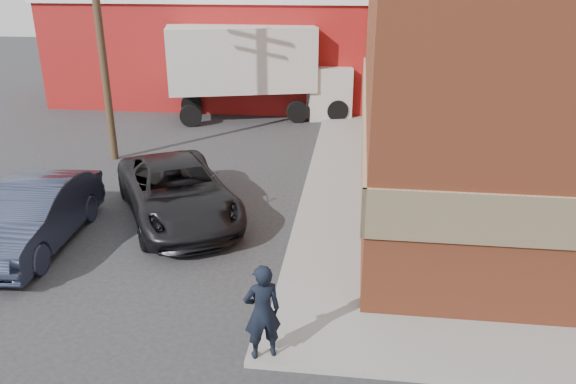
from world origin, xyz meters
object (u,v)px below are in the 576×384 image
(sedan, at_px, (33,215))
(suv_a, at_px, (177,191))
(warehouse, at_px, (222,43))
(man, at_px, (262,312))
(utility_pole, at_px, (99,24))
(box_truck, at_px, (260,66))

(sedan, height_order, suv_a, sedan)
(warehouse, relative_size, man, 9.02)
(man, relative_size, sedan, 0.37)
(utility_pole, relative_size, box_truck, 1.03)
(utility_pole, height_order, man, utility_pole)
(warehouse, xyz_separation_m, box_truck, (2.78, -4.39, -0.42))
(warehouse, xyz_separation_m, suv_a, (2.43, -15.76, -2.02))
(sedan, distance_m, suv_a, 3.66)
(utility_pole, height_order, box_truck, utility_pole)
(warehouse, distance_m, utility_pole, 11.27)
(warehouse, bearing_deg, suv_a, -81.24)
(warehouse, distance_m, suv_a, 16.07)
(suv_a, bearing_deg, box_truck, 58.35)
(suv_a, bearing_deg, warehouse, 68.89)
(man, height_order, suv_a, man)
(sedan, relative_size, box_truck, 0.56)
(box_truck, bearing_deg, warehouse, 106.68)
(warehouse, relative_size, box_truck, 1.86)
(warehouse, bearing_deg, man, -74.94)
(box_truck, bearing_deg, sedan, -119.76)
(man, distance_m, sedan, 7.40)
(warehouse, height_order, box_truck, warehouse)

